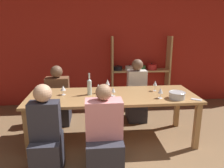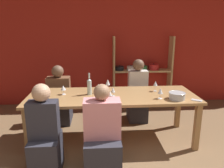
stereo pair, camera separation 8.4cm
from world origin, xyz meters
name	(u,v)px [view 1 (the left image)]	position (x,y,z in m)	size (l,w,h in m)	color
wall_back_red	(105,47)	(0.00, 3.83, 1.35)	(8.80, 0.06, 2.70)	red
shelf_unit	(139,81)	(0.79, 3.63, 0.58)	(1.36, 0.30, 1.60)	tan
dining_table	(113,100)	(0.00, 1.98, 0.69)	(2.62, 0.95, 0.77)	#AD7F4C
mixing_bowl	(177,95)	(0.94, 1.71, 0.83)	(0.25, 0.25, 0.10)	#B7BABC
wine_bottle_green	(89,86)	(-0.36, 2.03, 0.91)	(0.07, 0.07, 0.34)	#B2C6C1
wine_glass_white_a	(113,90)	(0.01, 1.92, 0.87)	(0.07, 0.07, 0.14)	white
wine_glass_red_a	(161,91)	(0.70, 1.75, 0.89)	(0.07, 0.07, 0.16)	white
wine_glass_empty_a	(108,82)	(-0.06, 2.25, 0.91)	(0.08, 0.08, 0.19)	white
wine_glass_red_b	(155,83)	(0.73, 2.14, 0.90)	(0.07, 0.07, 0.17)	white
wine_glass_red_c	(110,94)	(-0.05, 1.73, 0.87)	(0.07, 0.07, 0.14)	white
wine_glass_empty_b	(98,87)	(-0.22, 2.09, 0.88)	(0.07, 0.07, 0.16)	white
wine_glass_white_b	(63,88)	(-0.77, 2.06, 0.88)	(0.08, 0.08, 0.15)	white
cell_phone	(197,100)	(1.20, 1.62, 0.78)	(0.16, 0.14, 0.01)	silver
person_near_a	(47,142)	(-0.89, 1.21, 0.44)	(0.36, 0.45, 1.17)	#2D2D38
person_far_a	(136,97)	(0.55, 2.74, 0.46)	(0.36, 0.45, 1.22)	#2D2D38
person_near_b	(104,142)	(-0.18, 1.18, 0.42)	(0.45, 0.56, 1.16)	#2D2D38
person_far_b	(58,102)	(-0.97, 2.77, 0.40)	(0.43, 0.54, 1.11)	#2D2D38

